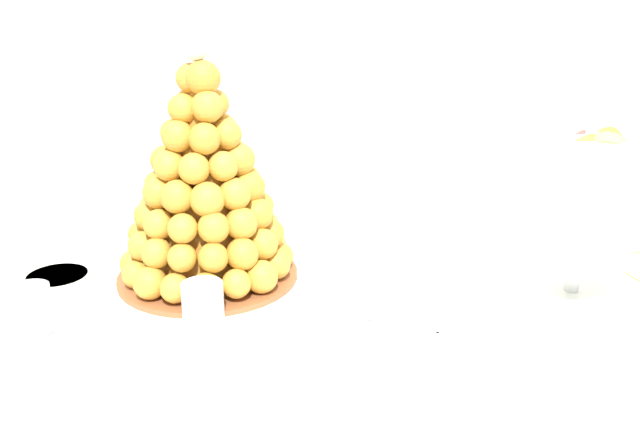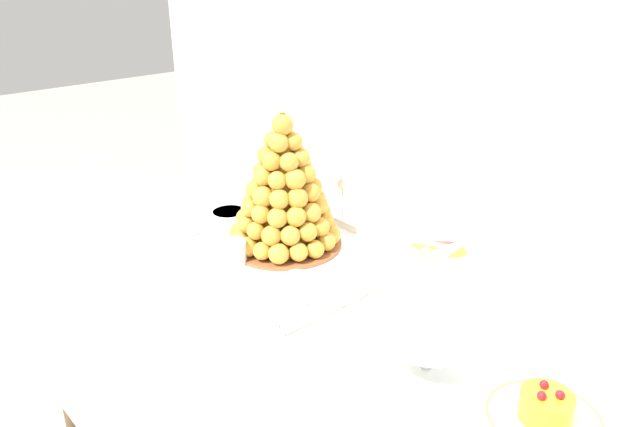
{
  "view_description": "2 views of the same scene",
  "coord_description": "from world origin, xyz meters",
  "px_view_note": "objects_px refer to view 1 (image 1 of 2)",
  "views": [
    {
      "loc": [
        -0.1,
        -0.85,
        1.17
      ],
      "look_at": [
        0.02,
        0.04,
        0.86
      ],
      "focal_mm": 37.83,
      "sensor_mm": 36.0,
      "label": 1
    },
    {
      "loc": [
        0.88,
        -0.72,
        1.4
      ],
      "look_at": [
        0.08,
        -0.01,
        0.93
      ],
      "focal_mm": 34.59,
      "sensor_mm": 36.0,
      "label": 2
    }
  ],
  "objects_px": {
    "croquembouche": "(204,187)",
    "dessert_cup_left": "(32,310)",
    "macaron_goblet": "(583,200)",
    "wine_glass": "(194,170)",
    "creme_brulee_ramekin": "(58,282)",
    "serving_tray": "(207,288)",
    "dessert_cup_centre": "(369,293)",
    "dessert_cup_mid_left": "(203,305)"
  },
  "relations": [
    {
      "from": "croquembouche",
      "to": "dessert_cup_left",
      "type": "xyz_separation_m",
      "value": [
        -0.21,
        -0.13,
        -0.11
      ]
    },
    {
      "from": "serving_tray",
      "to": "croquembouche",
      "type": "distance_m",
      "value": 0.15
    },
    {
      "from": "croquembouche",
      "to": "dessert_cup_mid_left",
      "type": "height_order",
      "value": "croquembouche"
    },
    {
      "from": "serving_tray",
      "to": "creme_brulee_ramekin",
      "type": "xyz_separation_m",
      "value": [
        -0.21,
        0.02,
        0.02
      ]
    },
    {
      "from": "dessert_cup_left",
      "to": "creme_brulee_ramekin",
      "type": "bearing_deg",
      "value": 88.29
    },
    {
      "from": "serving_tray",
      "to": "croquembouche",
      "type": "bearing_deg",
      "value": 85.63
    },
    {
      "from": "serving_tray",
      "to": "dessert_cup_centre",
      "type": "relative_size",
      "value": 9.64
    },
    {
      "from": "creme_brulee_ramekin",
      "to": "wine_glass",
      "type": "bearing_deg",
      "value": 50.37
    },
    {
      "from": "dessert_cup_left",
      "to": "dessert_cup_mid_left",
      "type": "distance_m",
      "value": 0.21
    },
    {
      "from": "serving_tray",
      "to": "dessert_cup_left",
      "type": "distance_m",
      "value": 0.24
    },
    {
      "from": "croquembouche",
      "to": "creme_brulee_ramekin",
      "type": "distance_m",
      "value": 0.25
    },
    {
      "from": "dessert_cup_centre",
      "to": "croquembouche",
      "type": "bearing_deg",
      "value": 146.5
    },
    {
      "from": "dessert_cup_centre",
      "to": "wine_glass",
      "type": "distance_m",
      "value": 0.43
    },
    {
      "from": "dessert_cup_centre",
      "to": "wine_glass",
      "type": "relative_size",
      "value": 0.37
    },
    {
      "from": "croquembouche",
      "to": "macaron_goblet",
      "type": "bearing_deg",
      "value": -12.08
    },
    {
      "from": "dessert_cup_left",
      "to": "wine_glass",
      "type": "xyz_separation_m",
      "value": [
        0.19,
        0.34,
        0.08
      ]
    },
    {
      "from": "dessert_cup_left",
      "to": "dessert_cup_centre",
      "type": "bearing_deg",
      "value": -0.93
    },
    {
      "from": "macaron_goblet",
      "to": "wine_glass",
      "type": "distance_m",
      "value": 0.62
    },
    {
      "from": "serving_tray",
      "to": "wine_glass",
      "type": "height_order",
      "value": "wine_glass"
    },
    {
      "from": "croquembouche",
      "to": "dessert_cup_centre",
      "type": "distance_m",
      "value": 0.28
    },
    {
      "from": "dessert_cup_mid_left",
      "to": "macaron_goblet",
      "type": "xyz_separation_m",
      "value": [
        0.52,
        0.03,
        0.11
      ]
    },
    {
      "from": "serving_tray",
      "to": "creme_brulee_ramekin",
      "type": "relative_size",
      "value": 6.15
    },
    {
      "from": "creme_brulee_ramekin",
      "to": "macaron_goblet",
      "type": "height_order",
      "value": "macaron_goblet"
    },
    {
      "from": "creme_brulee_ramekin",
      "to": "croquembouche",
      "type": "bearing_deg",
      "value": 4.61
    },
    {
      "from": "dessert_cup_mid_left",
      "to": "wine_glass",
      "type": "distance_m",
      "value": 0.36
    },
    {
      "from": "dessert_cup_mid_left",
      "to": "croquembouche",
      "type": "bearing_deg",
      "value": 88.35
    },
    {
      "from": "dessert_cup_mid_left",
      "to": "dessert_cup_centre",
      "type": "height_order",
      "value": "dessert_cup_centre"
    },
    {
      "from": "macaron_goblet",
      "to": "wine_glass",
      "type": "height_order",
      "value": "macaron_goblet"
    },
    {
      "from": "dessert_cup_centre",
      "to": "creme_brulee_ramekin",
      "type": "bearing_deg",
      "value": 163.77
    },
    {
      "from": "creme_brulee_ramekin",
      "to": "macaron_goblet",
      "type": "distance_m",
      "value": 0.74
    },
    {
      "from": "dessert_cup_centre",
      "to": "dessert_cup_left",
      "type": "bearing_deg",
      "value": 179.07
    },
    {
      "from": "serving_tray",
      "to": "wine_glass",
      "type": "distance_m",
      "value": 0.26
    },
    {
      "from": "serving_tray",
      "to": "dessert_cup_centre",
      "type": "bearing_deg",
      "value": -26.7
    },
    {
      "from": "croquembouche",
      "to": "creme_brulee_ramekin",
      "type": "bearing_deg",
      "value": -175.39
    },
    {
      "from": "dessert_cup_left",
      "to": "dessert_cup_centre",
      "type": "distance_m",
      "value": 0.42
    },
    {
      "from": "dessert_cup_left",
      "to": "croquembouche",
      "type": "bearing_deg",
      "value": 31.83
    },
    {
      "from": "dessert_cup_left",
      "to": "dessert_cup_mid_left",
      "type": "height_order",
      "value": "dessert_cup_left"
    },
    {
      "from": "croquembouche",
      "to": "wine_glass",
      "type": "bearing_deg",
      "value": 96.85
    },
    {
      "from": "dessert_cup_mid_left",
      "to": "wine_glass",
      "type": "relative_size",
      "value": 0.34
    },
    {
      "from": "dessert_cup_mid_left",
      "to": "dessert_cup_centre",
      "type": "distance_m",
      "value": 0.21
    },
    {
      "from": "croquembouche",
      "to": "macaron_goblet",
      "type": "distance_m",
      "value": 0.52
    },
    {
      "from": "dessert_cup_centre",
      "to": "creme_brulee_ramekin",
      "type": "distance_m",
      "value": 0.44
    }
  ]
}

